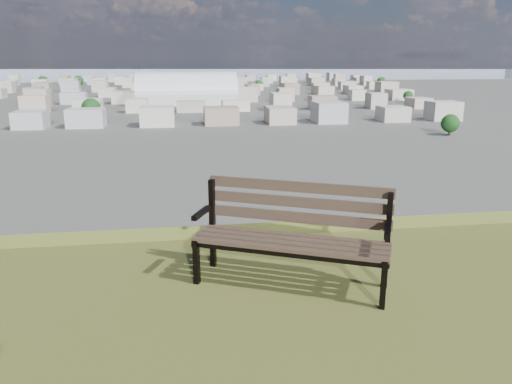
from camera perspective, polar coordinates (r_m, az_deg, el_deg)
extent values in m
cube|color=#483629|center=(4.10, 3.44, -6.54)|extent=(1.53, 0.76, 0.03)
cube|color=#483629|center=(4.20, 3.79, -6.00)|extent=(1.53, 0.76, 0.03)
cube|color=#483629|center=(4.30, 4.11, -5.48)|extent=(1.53, 0.76, 0.03)
cube|color=#483629|center=(4.40, 4.43, -4.99)|extent=(1.53, 0.76, 0.03)
cube|color=#483629|center=(4.42, 4.67, -2.89)|extent=(1.51, 0.72, 0.09)
cube|color=#483629|center=(4.40, 4.77, -1.16)|extent=(1.51, 0.72, 0.09)
cube|color=#483629|center=(4.39, 4.87, 0.59)|extent=(1.51, 0.72, 0.09)
cube|color=black|center=(4.39, -6.82, -7.94)|extent=(0.06, 0.07, 0.40)
cube|color=black|center=(4.65, -5.00, -3.63)|extent=(0.06, 0.07, 0.84)
cube|color=black|center=(4.48, -5.97, -5.02)|extent=(0.23, 0.43, 0.05)
cube|color=black|center=(4.37, -6.28, -2.40)|extent=(0.18, 0.32, 0.04)
cube|color=black|center=(4.07, 14.36, -10.25)|extent=(0.06, 0.07, 0.40)
cube|color=black|center=(4.35, 14.79, -5.44)|extent=(0.06, 0.07, 0.84)
cube|color=black|center=(4.17, 14.64, -7.03)|extent=(0.23, 0.43, 0.05)
cube|color=black|center=(4.05, 14.83, -4.27)|extent=(0.18, 0.32, 0.04)
cube|color=black|center=(4.10, 3.40, -7.12)|extent=(1.51, 0.73, 0.04)
cube|color=black|center=(4.42, 4.44, -5.45)|extent=(1.51, 0.73, 0.04)
cube|color=silver|center=(290.47, -7.87, 10.51)|extent=(55.99, 23.81, 6.21)
cylinder|color=white|center=(290.23, -7.90, 11.12)|extent=(55.99, 23.81, 23.60)
cube|color=beige|center=(210.69, -24.58, 7.60)|extent=(11.00, 11.00, 7.00)
cube|color=#BBACA0|center=(205.36, -18.08, 8.06)|extent=(11.00, 11.00, 7.00)
cube|color=beige|center=(202.75, -11.32, 8.43)|extent=(11.00, 11.00, 7.00)
cube|color=#B1B2B6|center=(202.96, -4.47, 8.68)|extent=(11.00, 11.00, 7.00)
cube|color=beige|center=(205.99, 2.29, 8.81)|extent=(11.00, 11.00, 7.00)
cube|color=gray|center=(211.71, 8.76, 8.83)|extent=(11.00, 11.00, 7.00)
cube|color=silver|center=(219.92, 14.82, 8.74)|extent=(11.00, 11.00, 7.00)
cube|color=beige|center=(230.35, 20.39, 8.57)|extent=(11.00, 11.00, 7.00)
cube|color=beige|center=(261.81, -24.20, 8.90)|extent=(11.00, 11.00, 7.00)
cube|color=#B1B2B6|center=(256.42, -18.97, 9.30)|extent=(11.00, 11.00, 7.00)
cube|color=beige|center=(253.19, -13.56, 9.63)|extent=(11.00, 11.00, 7.00)
cube|color=gray|center=(252.23, -8.05, 9.88)|extent=(11.00, 11.00, 7.00)
cube|color=silver|center=(253.54, -2.53, 10.04)|extent=(11.00, 11.00, 7.00)
cube|color=beige|center=(257.09, 2.88, 10.11)|extent=(11.00, 11.00, 7.00)
cube|color=beige|center=(262.80, 8.10, 10.09)|extent=(11.00, 11.00, 7.00)
cube|color=#BBACA0|center=(270.52, 13.06, 10.00)|extent=(11.00, 11.00, 7.00)
cube|color=beige|center=(280.09, 17.71, 9.85)|extent=(11.00, 11.00, 7.00)
cube|color=gray|center=(313.02, -23.94, 9.77)|extent=(11.00, 11.00, 7.00)
cube|color=silver|center=(307.59, -19.57, 10.12)|extent=(11.00, 11.00, 7.00)
cube|color=beige|center=(303.97, -15.06, 10.42)|extent=(11.00, 11.00, 7.00)
cube|color=beige|center=(302.21, -10.46, 10.66)|extent=(11.00, 11.00, 7.00)
cube|color=#BBACA0|center=(302.36, -5.83, 10.84)|extent=(11.00, 11.00, 7.00)
cube|color=beige|center=(304.40, -1.24, 10.94)|extent=(11.00, 11.00, 7.00)
cube|color=#B1B2B6|center=(308.30, 3.28, 10.97)|extent=(11.00, 11.00, 7.00)
cube|color=beige|center=(313.99, 7.65, 10.94)|extent=(11.00, 11.00, 7.00)
cube|color=gray|center=(321.38, 11.85, 10.86)|extent=(11.00, 11.00, 7.00)
cube|color=silver|center=(330.35, 15.83, 10.72)|extent=(11.00, 11.00, 7.00)
cube|color=#BBACA0|center=(364.30, -23.75, 10.40)|extent=(11.00, 11.00, 7.00)
cube|color=beige|center=(358.84, -20.00, 10.71)|extent=(11.00, 11.00, 7.00)
cube|color=#B1B2B6|center=(354.93, -16.14, 10.98)|extent=(11.00, 11.00, 7.00)
cube|color=beige|center=(352.61, -12.20, 11.21)|extent=(11.00, 11.00, 7.00)
cube|color=gray|center=(351.92, -8.22, 11.39)|extent=(11.00, 11.00, 7.00)
cube|color=silver|center=(352.86, -4.25, 11.51)|extent=(11.00, 11.00, 7.00)
cube|color=beige|center=(355.42, -0.30, 11.58)|extent=(11.00, 11.00, 7.00)
cube|color=beige|center=(359.57, 3.56, 11.59)|extent=(11.00, 11.00, 7.00)
cube|color=#BBACA0|center=(365.25, 7.33, 11.56)|extent=(11.00, 11.00, 7.00)
cube|color=beige|center=(372.40, 10.96, 11.48)|extent=(11.00, 11.00, 7.00)
cube|color=#B1B2B6|center=(380.92, 14.44, 11.36)|extent=(11.00, 11.00, 7.00)
cube|color=gray|center=(422.38, -26.80, 10.57)|extent=(11.00, 11.00, 7.00)
cube|color=silver|center=(415.61, -23.61, 10.87)|extent=(11.00, 11.00, 7.00)
cube|color=beige|center=(410.13, -20.32, 11.15)|extent=(11.00, 11.00, 7.00)
cube|color=beige|center=(406.01, -16.94, 11.40)|extent=(11.00, 11.00, 7.00)
cube|color=#BBACA0|center=(403.27, -13.50, 11.61)|extent=(11.00, 11.00, 7.00)
cube|color=beige|center=(401.94, -10.02, 11.79)|extent=(11.00, 11.00, 7.00)
cube|color=#B1B2B6|center=(402.05, -6.53, 11.92)|extent=(11.00, 11.00, 7.00)
cube|color=beige|center=(403.59, -3.05, 12.01)|extent=(11.00, 11.00, 7.00)
cube|color=gray|center=(406.54, 0.39, 12.05)|extent=(11.00, 11.00, 7.00)
cube|color=silver|center=(410.87, 3.78, 12.06)|extent=(11.00, 11.00, 7.00)
cube|color=beige|center=(416.55, 7.08, 12.02)|extent=(11.00, 11.00, 7.00)
cube|color=beige|center=(423.51, 10.28, 11.95)|extent=(11.00, 11.00, 7.00)
cube|color=#BBACA0|center=(431.69, 13.37, 11.84)|extent=(11.00, 11.00, 7.00)
cube|color=#B1B2B6|center=(473.59, -26.35, 10.97)|extent=(11.00, 11.00, 7.00)
cube|color=beige|center=(466.94, -23.50, 11.24)|extent=(11.00, 11.00, 7.00)
cube|color=gray|center=(461.45, -20.57, 11.50)|extent=(11.00, 11.00, 7.00)
cube|color=silver|center=(457.16, -17.57, 11.72)|extent=(11.00, 11.00, 7.00)
cube|color=beige|center=(454.09, -14.52, 11.92)|extent=(11.00, 11.00, 7.00)
cube|color=beige|center=(452.28, -11.43, 12.09)|extent=(11.00, 11.00, 7.00)
cube|color=#BBACA0|center=(451.74, -8.32, 12.23)|extent=(11.00, 11.00, 7.00)
cube|color=beige|center=(452.47, -5.21, 12.33)|extent=(11.00, 11.00, 7.00)
cube|color=#B1B2B6|center=(454.48, -2.12, 12.39)|extent=(11.00, 11.00, 7.00)
cube|color=beige|center=(457.73, 0.94, 12.42)|extent=(11.00, 11.00, 7.00)
cube|color=gray|center=(462.20, 3.95, 12.42)|extent=(11.00, 11.00, 7.00)
cube|color=silver|center=(467.87, 6.89, 12.38)|extent=(11.00, 11.00, 7.00)
cube|color=beige|center=(474.69, 9.75, 12.31)|extent=(11.00, 11.00, 7.00)
cube|color=beige|center=(482.60, 12.53, 12.22)|extent=(11.00, 11.00, 7.00)
cube|color=beige|center=(524.84, -25.99, 11.29)|extent=(11.00, 11.00, 7.00)
cube|color=#B1B2B6|center=(518.30, -23.41, 11.54)|extent=(11.00, 11.00, 7.00)
cube|color=beige|center=(512.79, -20.77, 11.77)|extent=(11.00, 11.00, 7.00)
cube|color=gray|center=(508.37, -18.07, 11.98)|extent=(11.00, 11.00, 7.00)
cube|color=silver|center=(505.04, -15.33, 12.17)|extent=(11.00, 11.00, 7.00)
cube|color=beige|center=(502.84, -12.56, 12.33)|extent=(11.00, 11.00, 7.00)
cube|color=beige|center=(501.78, -9.76, 12.47)|extent=(11.00, 11.00, 7.00)
cube|color=#BBACA0|center=(501.87, -6.95, 12.57)|extent=(11.00, 11.00, 7.00)
cube|color=beige|center=(503.10, -4.15, 12.65)|extent=(11.00, 11.00, 7.00)
cube|color=#B1B2B6|center=(505.47, -1.37, 12.70)|extent=(11.00, 11.00, 7.00)
cube|color=beige|center=(508.96, 1.38, 12.71)|extent=(11.00, 11.00, 7.00)
cube|color=gray|center=(513.55, 4.08, 12.70)|extent=(11.00, 11.00, 7.00)
cube|color=silver|center=(519.22, 6.74, 12.67)|extent=(11.00, 11.00, 7.00)
cube|color=beige|center=(525.91, 9.32, 12.61)|extent=(11.00, 11.00, 7.00)
cube|color=beige|center=(533.60, 11.84, 12.52)|extent=(11.00, 11.00, 7.00)
cube|color=beige|center=(576.12, -25.69, 11.55)|extent=(11.00, 11.00, 7.00)
cube|color=#B1B2B6|center=(569.66, -23.34, 11.78)|extent=(11.00, 11.00, 7.00)
cube|color=beige|center=(564.15, -20.94, 12.00)|extent=(11.00, 11.00, 7.00)
cube|color=gray|center=(559.61, -18.49, 12.19)|extent=(11.00, 11.00, 7.00)
cube|color=silver|center=(556.08, -16.00, 12.37)|extent=(11.00, 11.00, 7.00)
cube|color=beige|center=(553.56, -13.48, 12.52)|extent=(11.00, 11.00, 7.00)
cube|color=beige|center=(552.07, -10.94, 12.66)|extent=(11.00, 11.00, 7.00)
cube|color=#BBACA0|center=(551.63, -8.39, 12.76)|extent=(11.00, 11.00, 7.00)
cube|color=beige|center=(552.23, -5.83, 12.85)|extent=(11.00, 11.00, 7.00)
cube|color=#B1B2B6|center=(553.87, -3.29, 12.91)|extent=(11.00, 11.00, 7.00)
cube|color=beige|center=(556.54, -0.76, 12.94)|extent=(11.00, 11.00, 7.00)
cube|color=gray|center=(560.23, 1.73, 12.95)|extent=(11.00, 11.00, 7.00)
cube|color=silver|center=(564.92, 4.19, 12.94)|extent=(11.00, 11.00, 7.00)
cube|color=beige|center=(570.57, 6.61, 12.91)|extent=(11.00, 11.00, 7.00)
cube|color=beige|center=(577.17, 8.97, 12.85)|extent=(11.00, 11.00, 7.00)
cube|color=#BBACA0|center=(584.68, 11.28, 12.77)|extent=(11.00, 11.00, 7.00)
cylinder|color=#2F1D17|center=(187.25, 21.22, 6.38)|extent=(0.80, 0.80, 2.10)
sphere|color=#133412|center=(186.84, 21.32, 7.33)|extent=(6.30, 6.30, 6.30)
cylinder|color=#2F1D17|center=(225.86, -18.24, 8.09)|extent=(0.80, 0.80, 2.70)
sphere|color=#133412|center=(225.43, -18.33, 9.11)|extent=(8.10, 8.10, 8.10)
cylinder|color=#2F1D17|center=(311.58, 16.95, 9.93)|extent=(0.80, 0.80, 1.95)
sphere|color=#133412|center=(311.35, 16.99, 10.46)|extent=(5.85, 5.85, 5.85)
cylinder|color=#2F1D17|center=(406.68, 0.39, 11.72)|extent=(0.80, 0.80, 2.25)
sphere|color=#133412|center=(406.48, 0.40, 12.19)|extent=(6.75, 6.75, 6.75)
cylinder|color=#2F1D17|center=(470.18, -19.57, 11.39)|extent=(0.80, 0.80, 2.85)
sphere|color=#133412|center=(469.97, -19.62, 11.90)|extent=(8.55, 8.55, 8.55)
cylinder|color=#2F1D17|center=(517.91, -23.17, 11.31)|extent=(0.80, 0.80, 2.40)
sphere|color=#133412|center=(517.74, -23.21, 11.70)|extent=(7.20, 7.20, 7.20)
cylinder|color=#2F1D17|center=(305.12, -0.47, 10.49)|extent=(0.80, 0.80, 2.10)
sphere|color=#133412|center=(304.87, -0.48, 11.08)|extent=(6.30, 6.30, 6.30)
cylinder|color=#2F1D17|center=(455.55, 14.10, 11.68)|extent=(0.80, 0.80, 2.55)
sphere|color=#133412|center=(455.35, 14.13, 12.16)|extent=(7.65, 7.65, 7.65)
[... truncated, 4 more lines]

